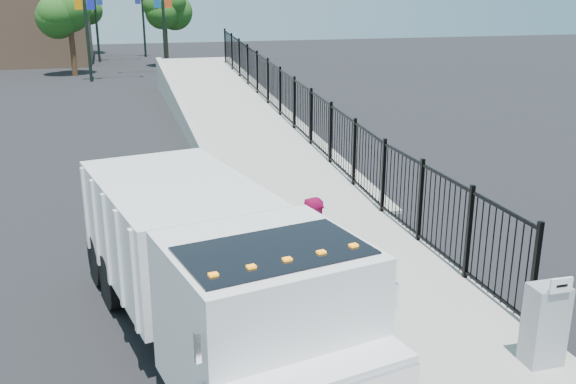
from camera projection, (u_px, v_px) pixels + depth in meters
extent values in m
plane|color=black|center=(287.00, 306.00, 11.48)|extent=(120.00, 120.00, 0.00)
cube|color=#9E998E|center=(438.00, 345.00, 10.11)|extent=(3.55, 12.00, 0.12)
cube|color=#ADAAA3|center=(322.00, 361.00, 9.62)|extent=(0.30, 12.00, 0.16)
cube|color=#9E998E|center=(235.00, 125.00, 26.72)|extent=(3.95, 24.06, 3.19)
cube|color=black|center=(294.00, 120.00, 23.13)|extent=(0.10, 28.00, 1.80)
cube|color=black|center=(205.00, 311.00, 10.17)|extent=(2.34, 6.72, 0.22)
cube|color=white|center=(266.00, 317.00, 7.97)|extent=(2.70, 2.58, 1.96)
cube|color=black|center=(274.00, 282.00, 7.59)|extent=(2.37, 1.69, 0.83)
cube|color=white|center=(177.00, 228.00, 10.96)|extent=(3.15, 4.51, 1.66)
cube|color=silver|center=(197.00, 348.00, 6.47)|extent=(0.07, 0.07, 0.34)
cube|color=silver|center=(395.00, 297.00, 7.55)|extent=(0.07, 0.07, 0.34)
cube|color=orange|center=(213.00, 276.00, 6.79)|extent=(0.11, 0.10, 0.06)
cube|color=orange|center=(251.00, 268.00, 6.98)|extent=(0.11, 0.10, 0.06)
cube|color=orange|center=(287.00, 260.00, 7.17)|extent=(0.11, 0.10, 0.06)
cube|color=orange|center=(321.00, 253.00, 7.37)|extent=(0.11, 0.10, 0.06)
cube|color=orange|center=(354.00, 247.00, 7.56)|extent=(0.11, 0.10, 0.06)
cylinder|color=black|center=(114.00, 281.00, 11.31)|extent=(0.51, 1.02, 0.98)
cylinder|color=black|center=(222.00, 260.00, 12.21)|extent=(0.51, 1.02, 0.98)
cylinder|color=black|center=(101.00, 260.00, 12.22)|extent=(0.51, 1.02, 0.98)
cylinder|color=black|center=(203.00, 241.00, 13.13)|extent=(0.51, 1.02, 0.98)
imported|color=#5D0324|center=(315.00, 253.00, 10.92)|extent=(0.52, 0.76, 2.01)
cube|color=gray|center=(545.00, 325.00, 9.34)|extent=(0.55, 0.40, 1.25)
cube|color=white|center=(561.00, 285.00, 8.92)|extent=(0.35, 0.04, 0.22)
cylinder|color=black|center=(85.00, 14.00, 38.03)|extent=(0.18, 0.18, 8.00)
cube|color=#151E9F|center=(90.00, 0.00, 37.88)|extent=(0.45, 0.04, 1.10)
cube|color=orange|center=(78.00, 0.00, 37.70)|extent=(0.45, 0.04, 1.10)
cylinder|color=black|center=(163.00, 12.00, 41.38)|extent=(0.18, 0.18, 8.00)
cylinder|color=black|center=(95.00, 9.00, 48.53)|extent=(0.18, 0.18, 8.00)
cylinder|color=black|center=(143.00, 7.00, 52.15)|extent=(0.18, 0.18, 8.00)
cylinder|color=#382314|center=(73.00, 51.00, 41.41)|extent=(0.36, 0.36, 3.20)
sphere|color=#194714|center=(69.00, 12.00, 40.68)|extent=(2.95, 2.95, 2.95)
cylinder|color=#382314|center=(166.00, 44.00, 46.59)|extent=(0.36, 0.36, 3.20)
sphere|color=#194714|center=(164.00, 10.00, 45.86)|extent=(2.40, 2.40, 2.40)
cylinder|color=#382314|center=(86.00, 35.00, 55.72)|extent=(0.36, 0.36, 3.20)
sphere|color=#194714|center=(84.00, 6.00, 55.00)|extent=(2.80, 2.80, 2.80)
cube|color=#8C664C|center=(19.00, 9.00, 48.44)|extent=(10.00, 10.00, 8.00)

